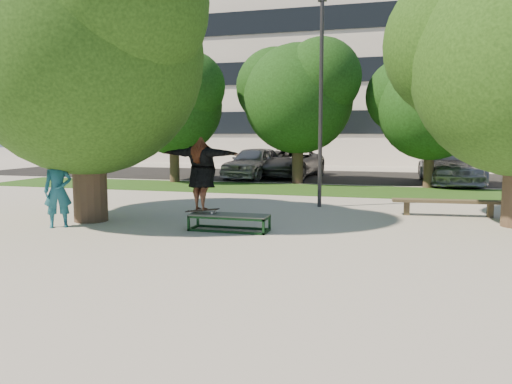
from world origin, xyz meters
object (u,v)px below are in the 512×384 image
(tree_left, at_px, (84,42))
(car_dark, at_px, (273,164))
(car_grey, at_px, (290,163))
(car_silver_a, at_px, (254,163))
(grind_box, at_px, (229,222))
(bench, at_px, (448,202))
(car_silver_b, at_px, (450,165))
(lamppost, at_px, (321,101))
(bystander, at_px, (58,191))

(tree_left, relative_size, car_dark, 1.80)
(car_dark, xyz_separation_m, car_grey, (0.96, -0.40, 0.09))
(car_silver_a, bearing_deg, grind_box, -68.49)
(bench, relative_size, car_silver_b, 0.52)
(bench, height_order, car_grey, car_grey)
(lamppost, height_order, bystander, lamppost)
(tree_left, relative_size, car_grey, 1.33)
(lamppost, relative_size, bystander, 3.56)
(tree_left, distance_m, car_silver_a, 13.25)
(tree_left, distance_m, lamppost, 6.70)
(car_dark, bearing_deg, car_silver_b, -8.01)
(lamppost, xyz_separation_m, bystander, (-5.43, -4.95, -2.29))
(grind_box, height_order, car_grey, car_grey)
(bystander, relative_size, car_silver_b, 0.30)
(lamppost, height_order, car_silver_b, lamppost)
(lamppost, distance_m, car_dark, 11.52)
(tree_left, height_order, car_dark, tree_left)
(car_grey, bearing_deg, car_dark, 164.60)
(car_grey, bearing_deg, grind_box, -76.61)
(tree_left, xyz_separation_m, car_silver_a, (0.79, 12.72, -3.63))
(car_silver_a, xyz_separation_m, car_silver_b, (9.03, -0.13, 0.03))
(tree_left, distance_m, bench, 10.21)
(car_silver_a, bearing_deg, tree_left, -85.25)
(grind_box, xyz_separation_m, car_grey, (-1.57, 14.42, 0.55))
(car_silver_a, bearing_deg, car_grey, 49.34)
(tree_left, height_order, car_grey, tree_left)
(tree_left, distance_m, car_silver_b, 16.37)
(grind_box, height_order, car_silver_a, car_silver_a)
(car_grey, bearing_deg, bench, -51.91)
(grind_box, bearing_deg, bench, 34.87)
(bystander, xyz_separation_m, car_silver_a, (0.92, 13.76, -0.07))
(grind_box, distance_m, bench, 6.08)
(car_silver_a, height_order, car_silver_b, car_silver_b)
(lamppost, distance_m, bystander, 7.69)
(bystander, bearing_deg, car_grey, 46.49)
(bench, bearing_deg, car_dark, 118.83)
(lamppost, xyz_separation_m, car_silver_b, (4.53, 8.68, -2.33))
(car_dark, distance_m, car_grey, 1.05)
(lamppost, bearing_deg, car_silver_b, 62.46)
(grind_box, xyz_separation_m, car_silver_b, (5.95, 12.98, 0.63))
(bench, bearing_deg, car_grey, 116.22)
(car_dark, bearing_deg, tree_left, -91.03)
(bench, height_order, car_dark, car_dark)
(car_silver_a, bearing_deg, car_silver_b, 7.46)
(bench, bearing_deg, lamppost, 162.25)
(grind_box, distance_m, bystander, 4.11)
(lamppost, bearing_deg, car_grey, 106.51)
(bench, relative_size, car_grey, 0.54)
(tree_left, bearing_deg, car_silver_a, 86.46)
(bystander, bearing_deg, car_dark, 50.23)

